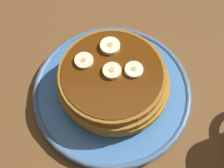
# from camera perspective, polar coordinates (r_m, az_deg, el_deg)

# --- Properties ---
(ground_plane) EXTENTS (1.40, 1.40, 0.03)m
(ground_plane) POSITION_cam_1_polar(r_m,az_deg,el_deg) (0.55, -0.00, -2.57)
(ground_plane) COLOR brown
(plate) EXTENTS (0.27, 0.27, 0.02)m
(plate) POSITION_cam_1_polar(r_m,az_deg,el_deg) (0.53, -0.00, -1.42)
(plate) COLOR #3F72B2
(plate) RESTS_ON ground_plane
(pancake_stack) EXTENTS (0.18, 0.18, 0.06)m
(pancake_stack) POSITION_cam_1_polar(r_m,az_deg,el_deg) (0.50, 0.36, 0.50)
(pancake_stack) COLOR gold
(pancake_stack) RESTS_ON plate
(banana_slice_0) EXTENTS (0.03, 0.03, 0.01)m
(banana_slice_0) POSITION_cam_1_polar(r_m,az_deg,el_deg) (0.47, -0.48, 1.86)
(banana_slice_0) COLOR #FCE1B5
(banana_slice_0) RESTS_ON pancake_stack
(banana_slice_1) EXTENTS (0.03, 0.03, 0.01)m
(banana_slice_1) POSITION_cam_1_polar(r_m,az_deg,el_deg) (0.48, -5.20, 4.29)
(banana_slice_1) COLOR #FDE1BC
(banana_slice_1) RESTS_ON pancake_stack
(banana_slice_2) EXTENTS (0.03, 0.03, 0.01)m
(banana_slice_2) POSITION_cam_1_polar(r_m,az_deg,el_deg) (0.47, 4.02, 3.02)
(banana_slice_2) COLOR #EEF3C5
(banana_slice_2) RESTS_ON pancake_stack
(banana_slice_3) EXTENTS (0.03, 0.03, 0.01)m
(banana_slice_3) POSITION_cam_1_polar(r_m,az_deg,el_deg) (0.49, -0.72, 6.98)
(banana_slice_3) COLOR #F2F4C6
(banana_slice_3) RESTS_ON pancake_stack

